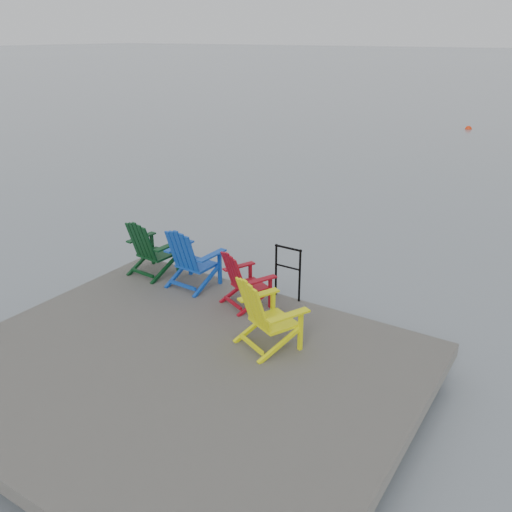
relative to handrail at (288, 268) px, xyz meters
The scene contains 8 objects.
ground 2.67m from the handrail, 95.83° to the right, with size 400.00×400.00×0.00m, color slate.
dock 2.56m from the handrail, 95.83° to the right, with size 6.00×5.00×1.40m.
handrail is the anchor object (origin of this frame).
chair_green 2.58m from the handrail, 169.13° to the right, with size 0.86×0.80×1.03m.
chair_blue 1.68m from the handrail, 162.98° to the right, with size 0.87×0.81×1.07m.
chair_red 0.75m from the handrail, 127.73° to the right, with size 0.91×0.87×0.93m.
chair_yellow 1.53m from the handrail, 71.80° to the right, with size 1.03×0.99×1.06m.
buoy_b 22.51m from the handrail, 95.25° to the left, with size 0.34×0.34×0.34m, color red.
Camera 1 is at (4.12, -4.56, 4.54)m, focal length 38.00 mm.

